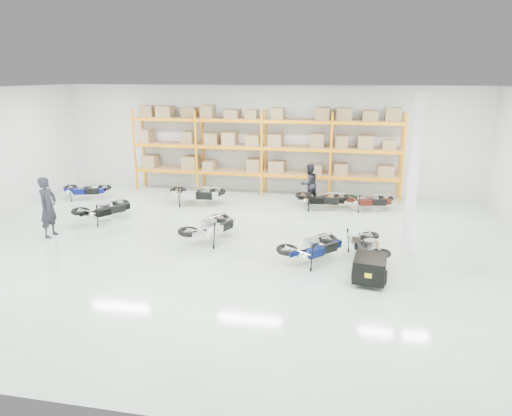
% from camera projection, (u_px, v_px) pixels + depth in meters
% --- Properties ---
extents(room, '(18.00, 18.00, 18.00)m').
position_uv_depth(room, '(224.00, 172.00, 12.90)').
color(room, silver).
rests_on(room, ground).
extents(pallet_rack, '(11.28, 0.98, 3.62)m').
position_uv_depth(pallet_rack, '(264.00, 141.00, 18.97)').
color(pallet_rack, orange).
rests_on(pallet_rack, ground).
extents(structural_column, '(0.25, 0.25, 4.50)m').
position_uv_depth(structural_column, '(413.00, 176.00, 12.41)').
color(structural_column, white).
rests_on(structural_column, ground).
extents(moto_blue_centre, '(1.83, 1.88, 1.14)m').
position_uv_depth(moto_blue_centre, '(313.00, 243.00, 12.30)').
color(moto_blue_centre, '#071349').
rests_on(moto_blue_centre, ground).
extents(moto_silver_left, '(1.55, 2.08, 1.21)m').
position_uv_depth(moto_silver_left, '(211.00, 223.00, 13.86)').
color(moto_silver_left, silver).
rests_on(moto_silver_left, ground).
extents(moto_black_far_left, '(1.75, 1.98, 1.16)m').
position_uv_depth(moto_black_far_left, '(104.00, 206.00, 15.79)').
color(moto_black_far_left, black).
rests_on(moto_black_far_left, ground).
extents(moto_touring_right, '(1.06, 1.74, 1.06)m').
position_uv_depth(moto_touring_right, '(367.00, 241.00, 12.54)').
color(moto_touring_right, black).
rests_on(moto_touring_right, ground).
extents(trailer, '(0.87, 1.62, 0.67)m').
position_uv_depth(trailer, '(370.00, 268.00, 11.06)').
color(trailer, black).
rests_on(trailer, ground).
extents(moto_back_a, '(1.82, 1.16, 1.09)m').
position_uv_depth(moto_back_a, '(86.00, 187.00, 18.60)').
color(moto_back_a, navy).
rests_on(moto_back_a, ground).
extents(moto_back_b, '(1.98, 1.08, 1.25)m').
position_uv_depth(moto_back_b, '(196.00, 190.00, 17.78)').
color(moto_back_b, silver).
rests_on(moto_back_b, ground).
extents(moto_back_c, '(1.79, 0.94, 1.13)m').
position_uv_depth(moto_back_c, '(322.00, 195.00, 17.20)').
color(moto_back_c, black).
rests_on(moto_back_c, ground).
extents(moto_back_d, '(1.73, 1.05, 1.05)m').
position_uv_depth(moto_back_d, '(369.00, 197.00, 17.05)').
color(moto_back_d, '#42110D').
rests_on(moto_back_d, ground).
extents(person_left, '(0.47, 0.70, 1.90)m').
position_uv_depth(person_left, '(48.00, 207.00, 14.15)').
color(person_left, black).
rests_on(person_left, ground).
extents(person_back, '(0.97, 0.95, 1.58)m').
position_uv_depth(person_back, '(309.00, 184.00, 17.88)').
color(person_back, black).
rests_on(person_back, ground).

